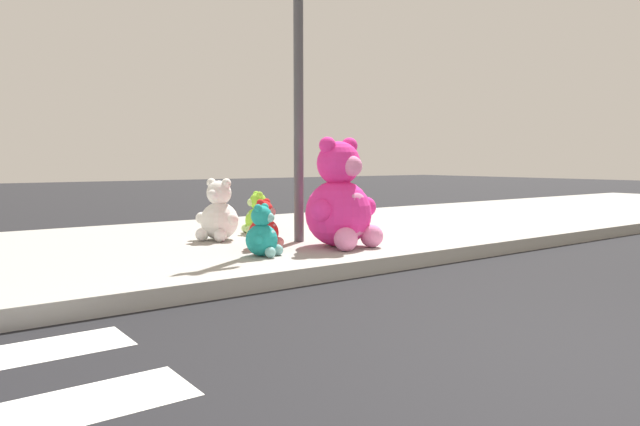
{
  "coord_description": "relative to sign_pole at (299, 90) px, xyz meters",
  "views": [
    {
      "loc": [
        -2.67,
        -0.99,
        1.07
      ],
      "look_at": [
        0.71,
        3.6,
        0.55
      ],
      "focal_mm": 32.41,
      "sensor_mm": 36.0,
      "label": 1
    }
  ],
  "objects": [
    {
      "name": "plush_yellow",
      "position": [
        0.66,
        -0.02,
        -1.48
      ],
      "size": [
        0.42,
        0.39,
        0.55
      ],
      "color": "yellow",
      "rests_on": "sidewalk"
    },
    {
      "name": "plush_pink_large",
      "position": [
        0.14,
        -0.58,
        -1.23
      ],
      "size": [
        0.9,
        0.8,
        1.17
      ],
      "color": "#F22D93",
      "rests_on": "sidewalk"
    },
    {
      "name": "plush_red",
      "position": [
        -0.56,
        -0.19,
        -1.49
      ],
      "size": [
        0.36,
        0.37,
        0.52
      ],
      "color": "red",
      "rests_on": "sidewalk"
    },
    {
      "name": "sign_pole",
      "position": [
        0.0,
        0.0,
        0.0
      ],
      "size": [
        0.56,
        0.11,
        3.2
      ],
      "color": "#4C4C51",
      "rests_on": "sidewalk"
    },
    {
      "name": "sidewalk",
      "position": [
        -1.0,
        0.8,
        -1.77
      ],
      "size": [
        28.0,
        4.4,
        0.15
      ],
      "primitive_type": "cube",
      "color": "#9E9B93",
      "rests_on": "ground_plane"
    },
    {
      "name": "plush_lime",
      "position": [
        0.01,
        0.96,
        -1.48
      ],
      "size": [
        0.37,
        0.4,
        0.53
      ],
      "color": "#8CD133",
      "rests_on": "sidewalk"
    },
    {
      "name": "plush_teal",
      "position": [
        -0.84,
        -0.62,
        -1.49
      ],
      "size": [
        0.35,
        0.37,
        0.51
      ],
      "color": "teal",
      "rests_on": "sidewalk"
    },
    {
      "name": "plush_white",
      "position": [
        -0.67,
        0.67,
        -1.41
      ],
      "size": [
        0.52,
        0.49,
        0.72
      ],
      "color": "white",
      "rests_on": "sidewalk"
    }
  ]
}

